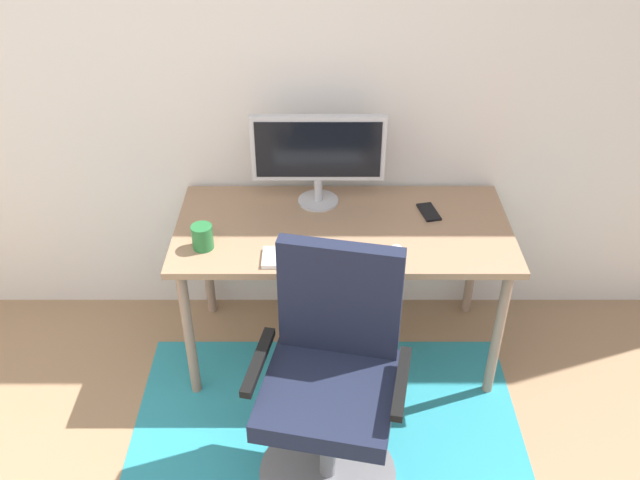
{
  "coord_description": "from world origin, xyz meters",
  "views": [
    {
      "loc": [
        0.4,
        -0.63,
        2.31
      ],
      "look_at": [
        0.4,
        1.54,
        0.8
      ],
      "focal_mm": 38.54,
      "sensor_mm": 36.0,
      "label": 1
    }
  ],
  "objects_px": {
    "cell_phone": "(429,212)",
    "office_chair": "(331,397)",
    "monitor": "(319,152)",
    "coffee_cup": "(203,237)",
    "keyboard": "(317,257)",
    "computer_mouse": "(397,252)",
    "desk": "(343,239)"
  },
  "relations": [
    {
      "from": "coffee_cup",
      "to": "cell_phone",
      "type": "distance_m",
      "value": 0.98
    },
    {
      "from": "keyboard",
      "to": "coffee_cup",
      "type": "relative_size",
      "value": 4.18
    },
    {
      "from": "computer_mouse",
      "to": "coffee_cup",
      "type": "distance_m",
      "value": 0.78
    },
    {
      "from": "cell_phone",
      "to": "office_chair",
      "type": "relative_size",
      "value": 0.14
    },
    {
      "from": "keyboard",
      "to": "cell_phone",
      "type": "distance_m",
      "value": 0.6
    },
    {
      "from": "desk",
      "to": "computer_mouse",
      "type": "bearing_deg",
      "value": -46.14
    },
    {
      "from": "computer_mouse",
      "to": "keyboard",
      "type": "bearing_deg",
      "value": -175.83
    },
    {
      "from": "desk",
      "to": "cell_phone",
      "type": "relative_size",
      "value": 10.18
    },
    {
      "from": "office_chair",
      "to": "cell_phone",
      "type": "bearing_deg",
      "value": 72.9
    },
    {
      "from": "coffee_cup",
      "to": "office_chair",
      "type": "height_order",
      "value": "office_chair"
    },
    {
      "from": "cell_phone",
      "to": "office_chair",
      "type": "height_order",
      "value": "office_chair"
    },
    {
      "from": "monitor",
      "to": "cell_phone",
      "type": "bearing_deg",
      "value": -10.7
    },
    {
      "from": "office_chair",
      "to": "keyboard",
      "type": "bearing_deg",
      "value": 108.17
    },
    {
      "from": "monitor",
      "to": "coffee_cup",
      "type": "height_order",
      "value": "monitor"
    },
    {
      "from": "desk",
      "to": "office_chair",
      "type": "xyz_separation_m",
      "value": [
        -0.06,
        -0.7,
        -0.22
      ]
    },
    {
      "from": "desk",
      "to": "office_chair",
      "type": "bearing_deg",
      "value": -94.78
    },
    {
      "from": "keyboard",
      "to": "office_chair",
      "type": "distance_m",
      "value": 0.55
    },
    {
      "from": "keyboard",
      "to": "office_chair",
      "type": "xyz_separation_m",
      "value": [
        0.05,
        -0.46,
        -0.3
      ]
    },
    {
      "from": "keyboard",
      "to": "monitor",
      "type": "bearing_deg",
      "value": 89.31
    },
    {
      "from": "cell_phone",
      "to": "computer_mouse",
      "type": "bearing_deg",
      "value": -130.56
    },
    {
      "from": "cell_phone",
      "to": "coffee_cup",
      "type": "bearing_deg",
      "value": -177.22
    },
    {
      "from": "desk",
      "to": "monitor",
      "type": "xyz_separation_m",
      "value": [
        -0.11,
        0.19,
        0.32
      ]
    },
    {
      "from": "computer_mouse",
      "to": "cell_phone",
      "type": "height_order",
      "value": "computer_mouse"
    },
    {
      "from": "monitor",
      "to": "office_chair",
      "type": "bearing_deg",
      "value": -86.91
    },
    {
      "from": "office_chair",
      "to": "computer_mouse",
      "type": "bearing_deg",
      "value": 72.47
    },
    {
      "from": "monitor",
      "to": "computer_mouse",
      "type": "height_order",
      "value": "monitor"
    },
    {
      "from": "computer_mouse",
      "to": "office_chair",
      "type": "distance_m",
      "value": 0.63
    },
    {
      "from": "desk",
      "to": "computer_mouse",
      "type": "relative_size",
      "value": 13.7
    },
    {
      "from": "keyboard",
      "to": "office_chair",
      "type": "height_order",
      "value": "office_chair"
    },
    {
      "from": "cell_phone",
      "to": "office_chair",
      "type": "xyz_separation_m",
      "value": [
        -0.44,
        -0.8,
        -0.3
      ]
    },
    {
      "from": "coffee_cup",
      "to": "monitor",
      "type": "bearing_deg",
      "value": 37.16
    },
    {
      "from": "coffee_cup",
      "to": "keyboard",
      "type": "bearing_deg",
      "value": -10.0
    }
  ]
}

